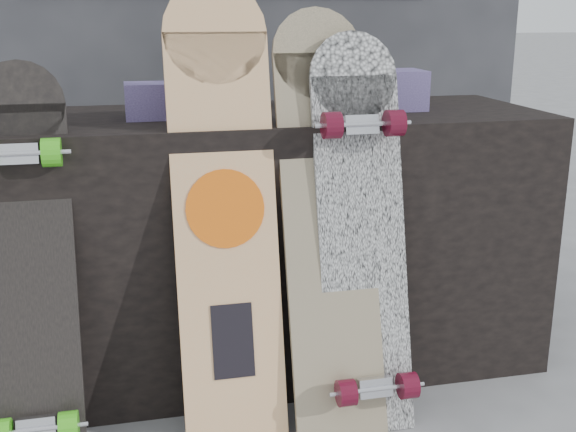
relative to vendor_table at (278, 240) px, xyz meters
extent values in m
cube|color=black|center=(0.00, 0.00, 0.00)|extent=(1.60, 0.60, 0.80)
cube|color=#2E2F33|center=(0.00, 0.85, 0.70)|extent=(2.40, 0.20, 2.20)
cube|color=#3C3267|center=(-0.35, -0.03, 0.45)|extent=(0.18, 0.12, 0.10)
cube|color=#3C3267|center=(0.38, -0.01, 0.46)|extent=(0.14, 0.14, 0.12)
cube|color=#D1B78C|center=(0.17, 0.11, 0.43)|extent=(0.22, 0.10, 0.06)
cube|color=beige|center=(-0.21, -0.35, 0.12)|extent=(0.27, 0.27, 1.05)
cylinder|color=beige|center=(-0.21, -0.22, 0.64)|extent=(0.27, 0.08, 0.26)
cylinder|color=orange|center=(-0.21, -0.34, 0.21)|extent=(0.20, 0.05, 0.20)
cube|color=black|center=(-0.21, -0.42, -0.13)|extent=(0.11, 0.05, 0.19)
cube|color=beige|center=(0.06, -0.36, 0.09)|extent=(0.25, 0.32, 0.99)
cylinder|color=beige|center=(0.06, -0.21, 0.59)|extent=(0.25, 0.09, 0.24)
cube|color=white|center=(0.15, -0.38, 0.06)|extent=(0.24, 0.25, 0.93)
cylinder|color=white|center=(0.15, -0.26, 0.53)|extent=(0.24, 0.07, 0.24)
cube|color=silver|center=(0.15, -0.50, -0.26)|extent=(0.09, 0.04, 0.06)
cylinder|color=#4C0A1B|center=(0.07, -0.52, -0.25)|extent=(0.05, 0.07, 0.07)
cylinder|color=#4C0A1B|center=(0.24, -0.52, -0.25)|extent=(0.05, 0.07, 0.07)
cube|color=silver|center=(0.15, -0.33, 0.41)|extent=(0.09, 0.04, 0.06)
cylinder|color=#4C0A1B|center=(0.07, -0.35, 0.41)|extent=(0.05, 0.07, 0.07)
cylinder|color=#4C0A1B|center=(0.24, -0.35, 0.41)|extent=(0.05, 0.07, 0.07)
cube|color=black|center=(-0.70, -0.36, 0.04)|extent=(0.22, 0.28, 0.88)
cylinder|color=black|center=(-0.70, -0.22, 0.47)|extent=(0.22, 0.08, 0.22)
cube|color=silver|center=(-0.70, -0.49, -0.27)|extent=(0.09, 0.04, 0.06)
cylinder|color=#41BD1A|center=(-0.62, -0.51, -0.26)|extent=(0.04, 0.07, 0.07)
cube|color=silver|center=(-0.70, -0.30, 0.36)|extent=(0.09, 0.04, 0.06)
cylinder|color=#41BD1A|center=(-0.62, -0.32, 0.37)|extent=(0.04, 0.07, 0.07)
camera|label=1|loc=(-0.45, -2.11, 0.70)|focal=45.00mm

